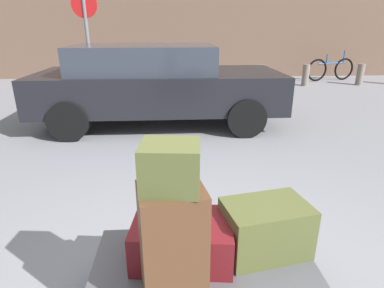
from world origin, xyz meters
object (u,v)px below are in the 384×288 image
bicycle_leaning (331,69)px  no_parking_sign (88,41)px  suitcase_brown_front_left (173,245)px  bollard_kerb_near (261,76)px  suitcase_maroon_front_right (182,240)px  bollard_kerb_far (360,75)px  luggage_cart (204,273)px  duffel_bag_olive_center (265,228)px  duffel_bag_olive_topmost_pile (171,167)px  parked_car (156,83)px  bollard_kerb_mid (306,75)px

bicycle_leaning → no_parking_sign: 7.97m
suitcase_brown_front_left → bollard_kerb_near: suitcase_brown_front_left is taller
suitcase_brown_front_left → suitcase_maroon_front_right: size_ratio=1.07×
bollard_kerb_far → bollard_kerb_near: bearing=180.0°
luggage_cart → duffel_bag_olive_center: duffel_bag_olive_center is taller
luggage_cart → bollard_kerb_near: bollard_kerb_near is taller
suitcase_brown_front_left → duffel_bag_olive_topmost_pile: (0.00, 0.00, 0.44)m
duffel_bag_olive_center → duffel_bag_olive_topmost_pile: 0.91m
parked_car → no_parking_sign: no_parking_sign is taller
suitcase_maroon_front_right → no_parking_sign: bearing=114.8°
suitcase_brown_front_left → bollard_kerb_far: 10.04m
parked_car → suitcase_maroon_front_right: bearing=-85.5°
no_parking_sign → suitcase_maroon_front_right: bearing=-71.5°
duffel_bag_olive_topmost_pile → no_parking_sign: size_ratio=0.12×
bollard_kerb_mid → suitcase_maroon_front_right: bearing=-117.1°
duffel_bag_olive_center → bollard_kerb_far: bearing=45.1°
suitcase_brown_front_left → parked_car: 4.44m
duffel_bag_olive_center → bicycle_leaning: bicycle_leaning is taller
suitcase_brown_front_left → suitcase_maroon_front_right: (0.06, 0.30, -0.20)m
suitcase_brown_front_left → suitcase_maroon_front_right: 0.37m
suitcase_maroon_front_right → duffel_bag_olive_topmost_pile: duffel_bag_olive_topmost_pile is taller
suitcase_maroon_front_right → duffel_bag_olive_topmost_pile: 0.71m
bicycle_leaning → bollard_kerb_far: bicycle_leaning is taller
luggage_cart → no_parking_sign: bearing=109.6°
suitcase_maroon_front_right → no_parking_sign: (-1.64, 4.91, 0.99)m
duffel_bag_olive_topmost_pile → bollard_kerb_near: bearing=77.3°
duffel_bag_olive_center → bollard_kerb_far: duffel_bag_olive_center is taller
duffel_bag_olive_center → bicycle_leaning: bearing=50.4°
suitcase_maroon_front_right → bollard_kerb_far: bearing=60.3°
luggage_cart → bollard_kerb_near: bearing=72.5°
duffel_bag_olive_center → parked_car: parked_car is taller
luggage_cart → bicycle_leaning: size_ratio=0.80×
bicycle_leaning → parked_car: bearing=-140.1°
suitcase_brown_front_left → duffel_bag_olive_topmost_pile: size_ratio=2.39×
parked_car → bicycle_leaning: (5.57, 4.65, -0.39)m
duffel_bag_olive_topmost_pile → parked_car: parked_car is taller
bollard_kerb_near → no_parking_sign: 5.34m
suitcase_maroon_front_right → bicycle_leaning: (5.24, 8.78, -0.10)m
duffel_bag_olive_center → bollard_kerb_near: bearing=63.7°
bicycle_leaning → bollard_kerb_near: bicycle_leaning is taller
duffel_bag_olive_topmost_pile → no_parking_sign: (-1.58, 5.22, 0.35)m
luggage_cart → suitcase_brown_front_left: bearing=-130.0°
duffel_bag_olive_topmost_pile → bollard_kerb_far: 10.07m
suitcase_maroon_front_right → bollard_kerb_far: bollard_kerb_far is taller
parked_car → bollard_kerb_mid: bearing=40.7°
bicycle_leaning → bollard_kerb_near: (-2.60, -0.90, -0.05)m
luggage_cart → suitcase_maroon_front_right: bearing=151.1°
duffel_bag_olive_topmost_pile → bicycle_leaning: bearing=65.3°
bollard_kerb_mid → bollard_kerb_near: bearing=180.0°
suitcase_brown_front_left → no_parking_sign: 5.51m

